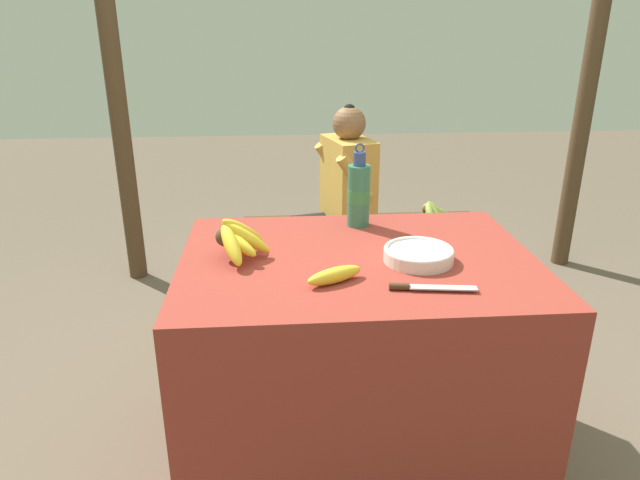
{
  "coord_description": "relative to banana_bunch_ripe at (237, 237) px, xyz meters",
  "views": [
    {
      "loc": [
        -0.25,
        -1.62,
        1.43
      ],
      "look_at": [
        -0.12,
        0.05,
        0.78
      ],
      "focal_mm": 32.0,
      "sensor_mm": 36.0,
      "label": 1
    }
  ],
  "objects": [
    {
      "name": "banana_bunch_ripe",
      "position": [
        0.0,
        0.0,
        0.0
      ],
      "size": [
        0.17,
        0.27,
        0.14
      ],
      "color": "#4C381E",
      "rests_on": "market_counter"
    },
    {
      "name": "loose_banana_front",
      "position": [
        0.28,
        -0.2,
        -0.04
      ],
      "size": [
        0.18,
        0.12,
        0.04
      ],
      "rotation": [
        0.0,
        0.0,
        0.48
      ],
      "color": "yellow",
      "rests_on": "market_counter"
    },
    {
      "name": "seated_vendor",
      "position": [
        0.46,
        1.26,
        -0.22
      ],
      "size": [
        0.46,
        0.43,
        1.04
      ],
      "rotation": [
        0.0,
        0.0,
        3.4
      ],
      "color": "#232328",
      "rests_on": "ground_plane"
    },
    {
      "name": "support_post_near",
      "position": [
        -0.72,
        1.55,
        0.38
      ],
      "size": [
        0.1,
        0.1,
        2.38
      ],
      "color": "#4C3823",
      "rests_on": "ground_plane"
    },
    {
      "name": "banana_bunch_green",
      "position": [
        0.98,
        1.3,
        -0.36
      ],
      "size": [
        0.16,
        0.24,
        0.13
      ],
      "color": "#4C381E",
      "rests_on": "wooden_bench"
    },
    {
      "name": "serving_bowl",
      "position": [
        0.55,
        -0.07,
        -0.04
      ],
      "size": [
        0.21,
        0.21,
        0.04
      ],
      "color": "white",
      "rests_on": "market_counter"
    },
    {
      "name": "ground_plane",
      "position": [
        0.37,
        -0.02,
        -0.81
      ],
      "size": [
        12.0,
        12.0,
        0.0
      ],
      "primitive_type": "plane",
      "color": "brown"
    },
    {
      "name": "support_post_far",
      "position": [
        1.9,
        1.55,
        0.38
      ],
      "size": [
        0.1,
        0.1,
        2.38
      ],
      "color": "#4C3823",
      "rests_on": "ground_plane"
    },
    {
      "name": "wooden_bench",
      "position": [
        0.59,
        1.3,
        -0.49
      ],
      "size": [
        1.31,
        0.32,
        0.39
      ],
      "color": "#4C3823",
      "rests_on": "ground_plane"
    },
    {
      "name": "water_bottle",
      "position": [
        0.41,
        0.27,
        0.05
      ],
      "size": [
        0.08,
        0.08,
        0.3
      ],
      "color": "#337556",
      "rests_on": "market_counter"
    },
    {
      "name": "market_counter",
      "position": [
        0.37,
        -0.02,
        -0.44
      ],
      "size": [
        1.1,
        0.81,
        0.74
      ],
      "color": "maroon",
      "rests_on": "ground_plane"
    },
    {
      "name": "knife",
      "position": [
        0.51,
        -0.27,
        -0.06
      ],
      "size": [
        0.24,
        0.06,
        0.02
      ],
      "rotation": [
        0.0,
        0.0,
        -0.13
      ],
      "color": "#BCBCC1",
      "rests_on": "market_counter"
    }
  ]
}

